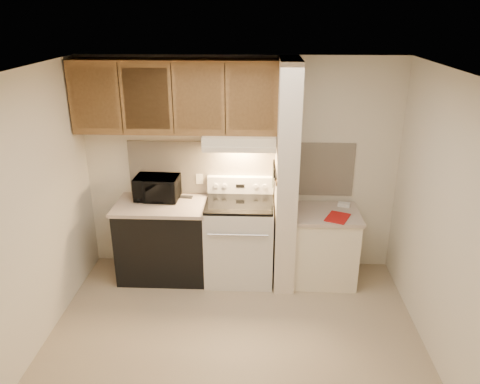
{
  "coord_description": "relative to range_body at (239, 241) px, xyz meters",
  "views": [
    {
      "loc": [
        0.22,
        -3.63,
        2.96
      ],
      "look_at": [
        0.03,
        0.75,
        1.23
      ],
      "focal_mm": 35.0,
      "sensor_mm": 36.0,
      "label": 1
    }
  ],
  "objects": [
    {
      "name": "range_hood",
      "position": [
        0.0,
        0.12,
        1.17
      ],
      "size": [
        0.78,
        0.44,
        0.15
      ],
      "primitive_type": "cube",
      "color": "#F4E9CC",
      "rests_on": "upper_cabinets"
    },
    {
      "name": "knife_handle_a",
      "position": [
        0.38,
        -0.22,
        0.91
      ],
      "size": [
        0.02,
        0.02,
        0.1
      ],
      "primitive_type": "cylinder",
      "color": "black",
      "rests_on": "knife_strip"
    },
    {
      "name": "cab_door_d",
      "position": [
        0.13,
        0.01,
        1.62
      ],
      "size": [
        0.46,
        0.01,
        0.63
      ],
      "primitive_type": "cube",
      "color": "brown",
      "rests_on": "upper_cabinets"
    },
    {
      "name": "pillar_trim",
      "position": [
        0.39,
        -0.01,
        0.84
      ],
      "size": [
        0.01,
        0.7,
        0.04
      ],
      "primitive_type": "cube",
      "color": "brown",
      "rests_on": "partition_pillar"
    },
    {
      "name": "hood_lip",
      "position": [
        0.0,
        -0.08,
        1.12
      ],
      "size": [
        0.78,
        0.04,
        0.06
      ],
      "primitive_type": "cube",
      "color": "#F4E9CC",
      "rests_on": "range_hood"
    },
    {
      "name": "wall_back",
      "position": [
        0.0,
        0.34,
        0.79
      ],
      "size": [
        3.6,
        2.5,
        0.02
      ],
      "primitive_type": "cube",
      "rotation": [
        1.57,
        0.0,
        0.0
      ],
      "color": "beige",
      "rests_on": "floor"
    },
    {
      "name": "oven_window",
      "position": [
        0.0,
        -0.32,
        0.04
      ],
      "size": [
        0.5,
        0.01,
        0.3
      ],
      "primitive_type": "cube",
      "color": "black",
      "rests_on": "range_body"
    },
    {
      "name": "dishwasher_front",
      "position": [
        -0.88,
        0.01,
        -0.03
      ],
      "size": [
        1.0,
        0.63,
        0.87
      ],
      "primitive_type": "cube",
      "color": "black",
      "rests_on": "floor"
    },
    {
      "name": "range_knob_left_outer",
      "position": [
        -0.28,
        0.24,
        0.59
      ],
      "size": [
        0.05,
        0.02,
        0.05
      ],
      "primitive_type": "cylinder",
      "rotation": [
        1.57,
        0.0,
        0.0
      ],
      "color": "silver",
      "rests_on": "range_backguard"
    },
    {
      "name": "cab_door_c",
      "position": [
        -0.42,
        0.01,
        1.62
      ],
      "size": [
        0.46,
        0.01,
        0.63
      ],
      "primitive_type": "cube",
      "color": "brown",
      "rests_on": "upper_cabinets"
    },
    {
      "name": "cab_gap_a",
      "position": [
        -1.23,
        0.01,
        1.62
      ],
      "size": [
        0.01,
        0.01,
        0.73
      ],
      "primitive_type": "cube",
      "color": "black",
      "rests_on": "upper_cabinets"
    },
    {
      "name": "right_countertop",
      "position": [
        0.97,
        -0.01,
        0.37
      ],
      "size": [
        0.74,
        0.64,
        0.04
      ],
      "primitive_type": "cube",
      "color": "#BAA898",
      "rests_on": "right_cab_base"
    },
    {
      "name": "white_box",
      "position": [
        1.19,
        0.17,
        0.41
      ],
      "size": [
        0.15,
        0.12,
        0.04
      ],
      "primitive_type": "cube",
      "rotation": [
        0.0,
        0.0,
        -0.28
      ],
      "color": "white",
      "rests_on": "right_countertop"
    },
    {
      "name": "knife_handle_c",
      "position": [
        0.38,
        -0.05,
        0.91
      ],
      "size": [
        0.02,
        0.02,
        0.1
      ],
      "primitive_type": "cylinder",
      "color": "black",
      "rests_on": "knife_strip"
    },
    {
      "name": "knife_blade_b",
      "position": [
        0.38,
        -0.13,
        0.75
      ],
      "size": [
        0.01,
        0.04,
        0.18
      ],
      "primitive_type": "cube",
      "color": "silver",
      "rests_on": "knife_strip"
    },
    {
      "name": "upper_cabinets",
      "position": [
        -0.69,
        0.17,
        1.62
      ],
      "size": [
        2.18,
        0.33,
        0.77
      ],
      "primitive_type": "cube",
      "color": "brown",
      "rests_on": "wall_back"
    },
    {
      "name": "wall_right",
      "position": [
        1.8,
        -1.16,
        0.79
      ],
      "size": [
        0.02,
        3.0,
        2.5
      ],
      "primitive_type": "cube",
      "color": "beige",
      "rests_on": "floor"
    },
    {
      "name": "outlet",
      "position": [
        -0.48,
        0.32,
        0.64
      ],
      "size": [
        0.08,
        0.01,
        0.12
      ],
      "primitive_type": "cube",
      "color": "#F4E9CC",
      "rests_on": "backsplash"
    },
    {
      "name": "cab_gap_c",
      "position": [
        -0.14,
        0.01,
        1.62
      ],
      "size": [
        0.01,
        0.01,
        0.73
      ],
      "primitive_type": "cube",
      "color": "black",
      "rests_on": "upper_cabinets"
    },
    {
      "name": "knife_handle_e",
      "position": [
        0.38,
        0.09,
        0.91
      ],
      "size": [
        0.02,
        0.02,
        0.1
      ],
      "primitive_type": "cylinder",
      "color": "black",
      "rests_on": "knife_strip"
    },
    {
      "name": "oven_handle",
      "position": [
        0.0,
        -0.35,
        0.26
      ],
      "size": [
        0.65,
        0.02,
        0.02
      ],
      "primitive_type": "cylinder",
      "rotation": [
        0.0,
        1.57,
        0.0
      ],
      "color": "silver",
      "rests_on": "range_body"
    },
    {
      "name": "right_cab_base",
      "position": [
        0.97,
        -0.01,
        -0.06
      ],
      "size": [
        0.7,
        0.6,
        0.81
      ],
      "primitive_type": "cube",
      "color": "#F4E9CC",
      "rests_on": "floor"
    },
    {
      "name": "cab_gap_b",
      "position": [
        -0.69,
        0.01,
        1.62
      ],
      "size": [
        0.01,
        0.01,
        0.73
      ],
      "primitive_type": "cube",
      "color": "black",
      "rests_on": "upper_cabinets"
    },
    {
      "name": "cab_door_a",
      "position": [
        -1.51,
        0.01,
        1.62
      ],
      "size": [
        0.46,
        0.01,
        0.63
      ],
      "primitive_type": "cube",
      "color": "brown",
      "rests_on": "upper_cabinets"
    },
    {
      "name": "wall_left",
      "position": [
        -1.8,
        -1.16,
        0.79
      ],
      "size": [
        0.02,
        3.0,
        2.5
      ],
      "primitive_type": "cube",
      "color": "beige",
      "rests_on": "floor"
    },
    {
      "name": "knife_handle_b",
      "position": [
        0.38,
        -0.13,
        0.91
      ],
      "size": [
        0.02,
        0.02,
        0.1
      ],
      "primitive_type": "cylinder",
      "color": "black",
      "rests_on": "knife_strip"
    },
    {
      "name": "knife_blade_d",
      "position": [
        0.38,
        0.01,
        0.76
      ],
      "size": [
        0.01,
        0.04,
        0.16
      ],
      "primitive_type": "cube",
      "color": "silver",
      "rests_on": "knife_strip"
    },
    {
      "name": "spoon_rest",
      "position": [
        -0.66,
        0.21,
        0.46
      ],
      "size": [
        0.22,
        0.08,
        0.01
      ],
      "primitive_type": "cube",
      "rotation": [
        0.0,
        0.0,
        -0.08
      ],
      "color": "black",
      "rests_on": "left_countertop"
    },
    {
      "name": "knife_blade_a",
      "position": [
        0.38,
        -0.21,
        0.76
      ],
      "size": [
        0.01,
        0.03,
        0.16
      ],
      "primitive_type": "cube",
      "color": "silver",
      "rests_on": "knife_strip"
    },
    {
      "name": "microwave",
      "position": [
        -0.95,
        0.15,
        0.59
      ],
      "size": [
        0.51,
        0.36,
        0.27
      ],
      "primitive_type": "imported",
      "rotation": [
        0.0,
        0.0,
        -0.05
      ],
      "color": "black",
      "rests_on": "left_countertop"
    },
    {
      "name": "cooktop",
      "position": [
        0.0,
        0.0,
        0.48
      ],
      "size": [
        0.74,
        0.64,
        0.03
      ],
      "primitive_type": "cube",
      "color": "black",
      "rests_on": "range_body"
    },
    {
      "name": "red_folder",
      "position": [
        1.07,
        -0.16,
        0.39
      ],
      "size": [
        0.32,
        0.36,
        0.01
      ],
      "primitive_type": "cube",
      "rotation": [
        0.0,
        0.0,
        -0.43
      ],
      "color": "#AF1311",
      "rests_on": "right_countertop"
    },
    {
      "name": "cab_door_b",
      "position": [
        -0.96,
        0.01,
        1.62
      ],
      "size": [
        0.46,
        0.01,
        0.63
      ],
      "primitive_type": "cube",
      "color": "brown",
      "rests_on": "upper_cabinets"
    },
    {
      "name": "knife_blade_e",
      "position": [
        0.38,
        0.09,
        0.75
      ],
      "size": [
        0.01,
        0.04,
        0.18
      ],
      "primitive_type": "cube",
      "color": "silver",
      "rests_on": "knife_strip"
    },
    {
      "name": "oven_mitt",
      "position": [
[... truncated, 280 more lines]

